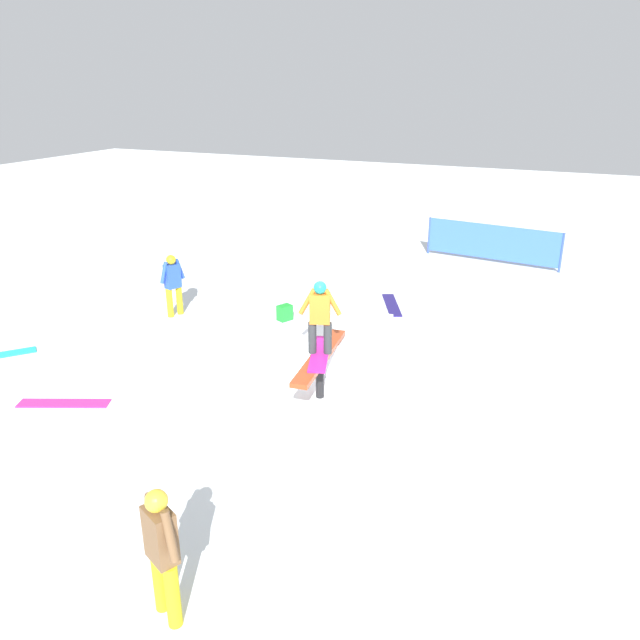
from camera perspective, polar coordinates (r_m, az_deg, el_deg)
ground_plane at (r=10.50m, az=-0.00°, el=-7.02°), size 60.00×60.00×0.00m
rail_feature at (r=10.21m, az=-0.00°, el=-3.79°), size 2.24×0.54×0.78m
snow_kicker_ramp at (r=11.76m, az=2.26°, el=-2.06°), size 1.96×1.70×0.65m
main_rider_on_rail at (r=9.92m, az=-0.00°, el=-0.01°), size 1.42×0.72×1.24m
bystander_blue at (r=14.13m, az=-13.30°, el=3.40°), size 0.62×0.30×1.39m
bystander_brown at (r=6.43m, az=-14.27°, el=-19.58°), size 0.35×0.60×1.49m
loose_snowboard_navy at (r=14.70m, az=6.57°, el=1.37°), size 1.51×0.90×0.02m
loose_snowboard_magenta at (r=11.10m, az=-22.37°, el=-7.06°), size 0.84×1.47×0.02m
backpack_on_snow at (r=13.69m, az=-3.25°, el=0.67°), size 0.37×0.33×0.34m
safety_fence at (r=18.60m, az=15.46°, el=6.87°), size 0.60×3.85×1.10m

